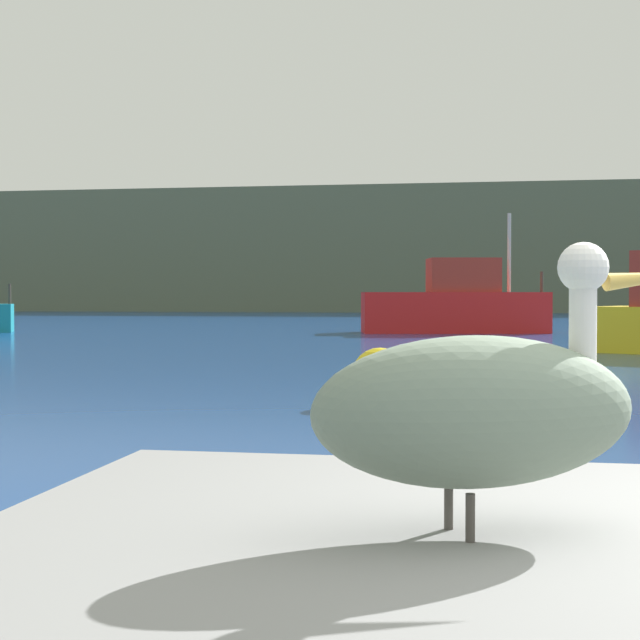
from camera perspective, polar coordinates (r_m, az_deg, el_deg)
hillside_backdrop at (r=76.50m, az=11.04°, el=3.79°), size 140.00×16.61×8.77m
pier_dock at (r=3.40m, az=8.75°, el=-16.68°), size 3.33×2.94×0.58m
pelican at (r=3.26m, az=9.03°, el=-4.93°), size 1.41×0.91×0.94m
fishing_boat_red at (r=34.28m, az=7.73°, el=0.87°), size 6.47×3.16×4.05m
mooring_buoy at (r=12.08m, az=3.41°, el=-3.22°), size 0.70×0.70×0.70m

